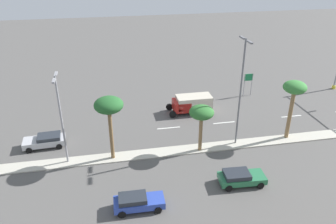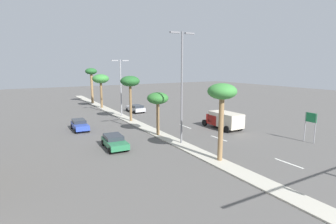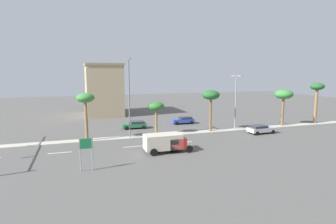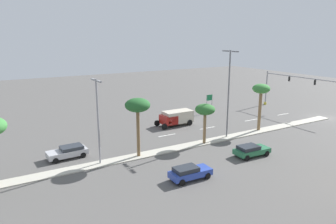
% 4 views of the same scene
% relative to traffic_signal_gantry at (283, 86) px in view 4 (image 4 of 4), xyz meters
% --- Properties ---
extents(ground_plane, '(160.00, 160.00, 0.00)m').
position_rel_traffic_signal_gantry_xyz_m(ground_plane, '(-8.76, 28.21, -4.44)').
color(ground_plane, '#565451').
extents(median_curb, '(1.80, 73.70, 0.12)m').
position_rel_traffic_signal_gantry_xyz_m(median_curb, '(-8.76, 36.40, -4.38)').
color(median_curb, '#B7B2A3').
rests_on(median_curb, ground).
extents(lane_stripe_center, '(0.20, 2.80, 0.01)m').
position_rel_traffic_signal_gantry_xyz_m(lane_stripe_center, '(-3.50, 3.55, -4.44)').
color(lane_stripe_center, silver).
rests_on(lane_stripe_center, ground).
extents(lane_stripe_near, '(0.20, 2.80, 0.01)m').
position_rel_traffic_signal_gantry_xyz_m(lane_stripe_near, '(-3.50, 11.36, -4.44)').
color(lane_stripe_near, silver).
rests_on(lane_stripe_near, ground).
extents(lane_stripe_leading, '(0.20, 2.80, 0.01)m').
position_rel_traffic_signal_gantry_xyz_m(lane_stripe_leading, '(-3.50, 20.57, -4.44)').
color(lane_stripe_leading, silver).
rests_on(lane_stripe_leading, ground).
extents(lane_stripe_front, '(0.20, 2.80, 0.01)m').
position_rel_traffic_signal_gantry_xyz_m(lane_stripe_front, '(-3.50, 27.67, -4.44)').
color(lane_stripe_front, silver).
rests_on(lane_stripe_front, ground).
extents(traffic_signal_gantry, '(16.24, 0.53, 6.85)m').
position_rel_traffic_signal_gantry_xyz_m(traffic_signal_gantry, '(0.00, 0.00, 0.00)').
color(traffic_signal_gantry, gray).
rests_on(traffic_signal_gantry, ground).
extents(directional_road_sign, '(0.10, 1.28, 3.35)m').
position_rel_traffic_signal_gantry_xyz_m(directional_road_sign, '(4.14, 14.31, -2.06)').
color(directional_road_sign, gray).
rests_on(directional_road_sign, ground).
extents(palm_tree_outboard, '(2.52, 2.52, 6.86)m').
position_rel_traffic_signal_gantry_xyz_m(palm_tree_outboard, '(-8.40, 14.80, 1.47)').
color(palm_tree_outboard, olive).
rests_on(palm_tree_outboard, median_curb).
extents(palm_tree_left, '(2.57, 2.57, 5.19)m').
position_rel_traffic_signal_gantry_xyz_m(palm_tree_left, '(-9.07, 25.34, 0.01)').
color(palm_tree_left, olive).
rests_on(palm_tree_left, median_curb).
extents(palm_tree_right, '(2.87, 2.87, 6.82)m').
position_rel_traffic_signal_gantry_xyz_m(palm_tree_right, '(-8.81, 34.63, 1.52)').
color(palm_tree_right, brown).
rests_on(palm_tree_right, median_curb).
extents(street_lamp_leading, '(2.90, 0.24, 11.78)m').
position_rel_traffic_signal_gantry_xyz_m(street_lamp_leading, '(-8.46, 21.03, 2.44)').
color(street_lamp_leading, slate).
rests_on(street_lamp_leading, median_curb).
extents(street_lamp_mid, '(2.90, 0.24, 9.27)m').
position_rel_traffic_signal_gantry_xyz_m(street_lamp_mid, '(-8.62, 39.19, 1.14)').
color(street_lamp_mid, gray).
rests_on(street_lamp_mid, median_curb).
extents(sedan_silver_far, '(2.26, 4.52, 1.36)m').
position_rel_traffic_signal_gantry_xyz_m(sedan_silver_far, '(-4.99, 41.77, -3.70)').
color(sedan_silver_far, '#B2B2B7').
rests_on(sedan_silver_far, ground).
extents(sedan_blue_near, '(1.94, 4.27, 1.36)m').
position_rel_traffic_signal_gantry_xyz_m(sedan_blue_near, '(-16.77, 32.94, -3.71)').
color(sedan_blue_near, '#2D47AD').
rests_on(sedan_blue_near, ground).
extents(sedan_green_right, '(2.22, 4.36, 1.31)m').
position_rel_traffic_signal_gantry_xyz_m(sedan_green_right, '(-15.29, 23.23, -3.73)').
color(sedan_green_right, '#287047').
rests_on(sedan_green_right, ground).
extents(box_truck, '(2.59, 5.81, 2.29)m').
position_rel_traffic_signal_gantry_xyz_m(box_truck, '(0.25, 23.98, -3.17)').
color(box_truck, '#B21E19').
rests_on(box_truck, ground).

